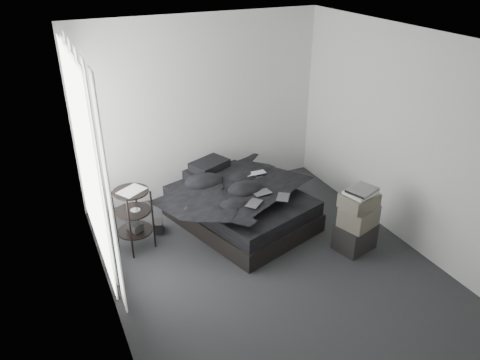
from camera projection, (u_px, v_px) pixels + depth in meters
name	position (u px, v px, depth m)	size (l,w,h in m)	color
floor	(268.00, 264.00, 5.57)	(3.60, 4.20, 0.01)	#2D2D2F
ceiling	(276.00, 40.00, 4.38)	(3.60, 4.20, 0.01)	white
wall_back	(202.00, 108.00, 6.67)	(3.60, 0.01, 2.60)	silver
wall_front	(414.00, 281.00, 3.28)	(3.60, 0.01, 2.60)	silver
wall_left	(99.00, 201.00, 4.30)	(0.01, 4.20, 2.60)	silver
wall_right	(403.00, 138.00, 5.65)	(0.01, 4.20, 2.60)	silver
window_left	(86.00, 158.00, 5.01)	(0.02, 2.00, 2.30)	white
curtain_left	(92.00, 163.00, 5.06)	(0.06, 2.12, 2.48)	white
bed	(241.00, 214.00, 6.34)	(1.37, 1.80, 0.25)	black
mattress	(241.00, 200.00, 6.24)	(1.31, 1.75, 0.19)	black
duvet	(243.00, 188.00, 6.12)	(1.33, 1.54, 0.21)	black
pillow_lower	(206.00, 173.00, 6.61)	(0.54, 0.37, 0.12)	black
pillow_upper	(209.00, 165.00, 6.58)	(0.51, 0.35, 0.11)	black
laptop	(257.00, 170.00, 6.32)	(0.29, 0.19, 0.02)	silver
comic_a	(254.00, 199.00, 5.65)	(0.23, 0.15, 0.01)	black
comic_b	(262.00, 188.00, 5.89)	(0.23, 0.15, 0.01)	black
comic_c	(283.00, 192.00, 5.78)	(0.23, 0.15, 0.01)	black
side_stand	(134.00, 220.00, 5.70)	(0.43, 0.43, 0.79)	black
papers	(132.00, 191.00, 5.51)	(0.31, 0.23, 0.02)	white
floor_books	(158.00, 226.00, 6.18)	(0.13, 0.19, 0.13)	black
box_lower	(355.00, 236.00, 5.79)	(0.46, 0.36, 0.34)	black
box_mid	(359.00, 216.00, 5.65)	(0.43, 0.34, 0.26)	#5A5547
box_upper	(359.00, 200.00, 5.55)	(0.41, 0.33, 0.18)	#5A5547
art_book_white	(361.00, 192.00, 5.50)	(0.35, 0.28, 0.03)	silver
art_book_snake	(362.00, 190.00, 5.49)	(0.34, 0.27, 0.03)	silver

